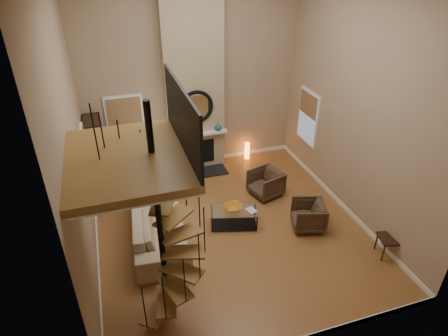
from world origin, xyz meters
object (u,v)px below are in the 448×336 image
object	(u,v)px
coffee_table	(234,216)
side_chair	(395,235)
armchair_far	(311,215)
floor_lamp	(160,139)
hutch	(98,155)
sofa	(158,222)
armchair_near	(268,182)
accent_lamp	(247,151)

from	to	relation	value
coffee_table	side_chair	world-z (taller)	side_chair
armchair_far	floor_lamp	distance (m)	4.26
hutch	coffee_table	world-z (taller)	hutch
sofa	armchair_near	distance (m)	3.15
armchair_near	accent_lamp	size ratio (longest dim) A/B	1.42
hutch	accent_lamp	world-z (taller)	hutch
armchair_near	accent_lamp	bearing A→B (deg)	159.52
hutch	floor_lamp	world-z (taller)	hutch
armchair_near	coffee_table	xyz separation A→B (m)	(-1.29, -1.00, -0.07)
armchair_near	floor_lamp	xyz separation A→B (m)	(-2.56, 1.26, 1.06)
floor_lamp	side_chair	size ratio (longest dim) A/B	1.79
armchair_far	armchair_near	bearing A→B (deg)	-149.08
sofa	hutch	bearing A→B (deg)	28.31
coffee_table	armchair_far	bearing A→B (deg)	-19.78
armchair_near	armchair_far	distance (m)	1.66
armchair_far	side_chair	xyz separation A→B (m)	(1.21, -1.34, 0.17)
armchair_far	floor_lamp	bearing A→B (deg)	-117.07
floor_lamp	armchair_far	bearing A→B (deg)	-44.05
coffee_table	side_chair	xyz separation A→B (m)	(2.90, -1.95, 0.24)
coffee_table	sofa	bearing A→B (deg)	174.05
armchair_far	sofa	bearing A→B (deg)	-85.96
armchair_near	floor_lamp	bearing A→B (deg)	-131.67
accent_lamp	hutch	bearing A→B (deg)	-177.18
sofa	side_chair	bearing A→B (deg)	-109.78
armchair_far	hutch	bearing A→B (deg)	-109.61
hutch	armchair_near	distance (m)	4.58
hutch	armchair_far	world-z (taller)	hutch
side_chair	hutch	bearing A→B (deg)	140.69
floor_lamp	sofa	bearing A→B (deg)	-103.00
sofa	coffee_table	bearing A→B (deg)	-91.11
hutch	side_chair	world-z (taller)	hutch
side_chair	sofa	bearing A→B (deg)	155.38
hutch	accent_lamp	xyz separation A→B (m)	(4.34, 0.21, -0.70)
armchair_near	floor_lamp	distance (m)	3.04
sofa	floor_lamp	size ratio (longest dim) A/B	1.67
accent_lamp	side_chair	bearing A→B (deg)	-73.80
armchair_far	coffee_table	size ratio (longest dim) A/B	0.58
armchair_near	sofa	bearing A→B (deg)	-90.49
sofa	side_chair	distance (m)	5.12
sofa	armchair_far	world-z (taller)	sofa
armchair_far	accent_lamp	xyz separation A→B (m)	(-0.23, 3.61, -0.10)
armchair_far	accent_lamp	world-z (taller)	armchair_far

